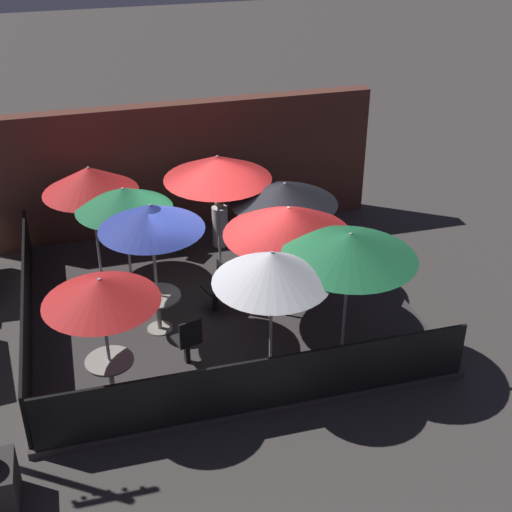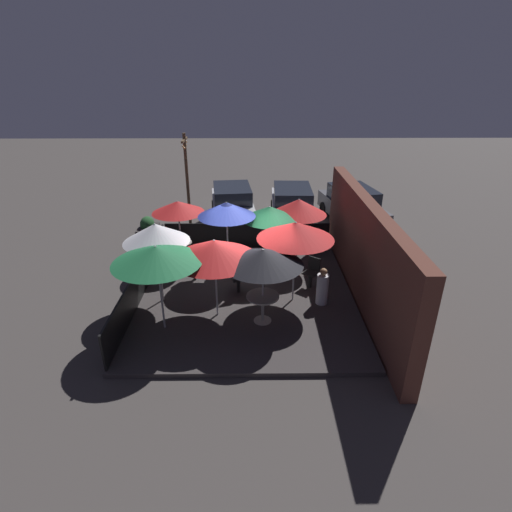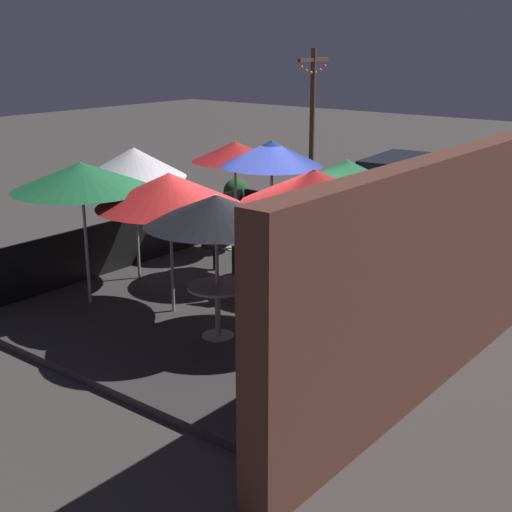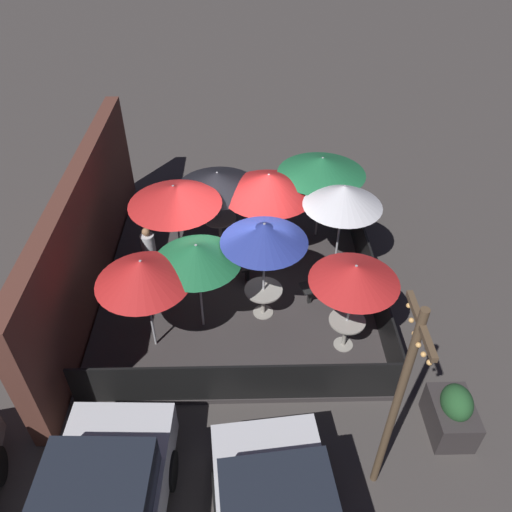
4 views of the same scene
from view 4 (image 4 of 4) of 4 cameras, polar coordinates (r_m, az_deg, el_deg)
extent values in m
plane|color=#423D3A|center=(12.23, -2.15, -2.89)|extent=(60.00, 60.00, 0.00)
cube|color=#383333|center=(12.18, -2.16, -2.68)|extent=(6.94, 6.27, 0.12)
cube|color=brown|center=(11.85, -18.85, 2.32)|extent=(8.54, 0.36, 2.96)
cube|color=black|center=(12.16, 12.50, -0.54)|extent=(6.74, 0.05, 0.95)
cube|color=black|center=(9.49, -2.40, -14.29)|extent=(0.05, 6.07, 0.95)
cylinder|color=#B2B2B7|center=(10.44, 0.89, -1.77)|extent=(0.05, 0.05, 2.47)
cone|color=#283893|center=(9.80, 0.95, 2.67)|extent=(1.77, 1.77, 0.44)
cylinder|color=#B2B2B7|center=(10.02, 10.62, -5.86)|extent=(0.05, 0.05, 2.20)
cone|color=red|center=(9.40, 11.27, -1.98)|extent=(1.72, 1.72, 0.39)
cylinder|color=#B2B2B7|center=(12.64, -4.26, 5.41)|extent=(0.05, 0.05, 2.10)
cone|color=black|center=(12.19, -4.44, 8.68)|extent=(2.03, 2.03, 0.42)
cylinder|color=#B2B2B7|center=(12.34, 1.38, 4.89)|extent=(0.05, 0.05, 2.21)
cone|color=red|center=(11.88, 1.45, 8.25)|extent=(2.25, 2.25, 0.52)
cylinder|color=#B2B2B7|center=(12.92, 7.21, 6.59)|extent=(0.05, 0.05, 2.31)
cone|color=#1E6B3D|center=(12.44, 7.56, 10.22)|extent=(2.18, 2.18, 0.43)
cylinder|color=#B2B2B7|center=(11.85, 9.49, 3.07)|extent=(0.05, 0.05, 2.36)
cone|color=silver|center=(11.34, 9.98, 6.81)|extent=(1.81, 1.81, 0.51)
cylinder|color=#B2B2B7|center=(11.77, -8.86, 2.99)|extent=(0.05, 0.05, 2.40)
cone|color=red|center=(11.23, -9.35, 6.92)|extent=(2.11, 2.11, 0.47)
cylinder|color=#B2B2B7|center=(10.06, -12.17, -5.52)|extent=(0.05, 0.05, 2.29)
cone|color=red|center=(9.47, -12.90, -1.71)|extent=(1.83, 1.83, 0.51)
cylinder|color=#B2B2B7|center=(10.32, -6.43, -3.57)|extent=(0.05, 0.05, 2.22)
cone|color=#1E6B3D|center=(9.73, -6.81, 0.31)|extent=(1.77, 1.77, 0.42)
cylinder|color=#9E998E|center=(11.28, 0.83, -6.44)|extent=(0.45, 0.45, 0.02)
cylinder|color=#9E998E|center=(11.05, 0.84, -5.24)|extent=(0.08, 0.08, 0.68)
cylinder|color=#9E998E|center=(10.80, 0.86, -3.89)|extent=(0.83, 0.83, 0.04)
cylinder|color=#9E998E|center=(10.81, 9.93, -9.92)|extent=(0.41, 0.41, 0.02)
cylinder|color=#9E998E|center=(10.55, 10.14, -8.69)|extent=(0.08, 0.08, 0.72)
cylinder|color=#9E998E|center=(10.28, 10.38, -7.29)|extent=(0.74, 0.74, 0.04)
cylinder|color=#9E998E|center=(13.25, -4.04, 1.70)|extent=(0.47, 0.47, 0.02)
cylinder|color=#9E998E|center=(13.04, -4.11, 2.95)|extent=(0.08, 0.08, 0.74)
cylinder|color=#9E998E|center=(12.81, -4.19, 4.35)|extent=(0.85, 0.85, 0.04)
cube|color=black|center=(11.92, -1.02, -1.94)|extent=(0.10, 0.10, 0.45)
cube|color=black|center=(11.76, -1.03, -1.05)|extent=(0.50, 0.50, 0.04)
cube|color=black|center=(11.74, -1.32, 0.38)|extent=(0.15, 0.39, 0.44)
cube|color=black|center=(11.93, -11.60, -2.87)|extent=(0.11, 0.11, 0.47)
cube|color=black|center=(11.76, -11.76, -1.95)|extent=(0.56, 0.56, 0.04)
cube|color=black|center=(11.52, -12.57, -1.52)|extent=(0.28, 0.33, 0.44)
cube|color=black|center=(11.43, 6.13, -4.47)|extent=(0.10, 0.10, 0.45)
cube|color=black|center=(11.26, 6.22, -3.58)|extent=(0.50, 0.50, 0.04)
cube|color=black|center=(11.16, 7.16, -2.49)|extent=(0.39, 0.14, 0.44)
cylinder|color=silver|center=(12.51, -12.12, 0.68)|extent=(0.45, 0.45, 0.90)
sphere|color=#9E704C|center=(12.17, -12.47, 2.70)|extent=(0.20, 0.20, 0.20)
cube|color=#332D2D|center=(9.99, 21.31, -16.82)|extent=(1.03, 0.72, 0.69)
ellipsoid|color=#235128|center=(9.63, 21.97, -15.26)|extent=(0.67, 0.53, 0.60)
cylinder|color=brown|center=(7.71, 15.58, -16.50)|extent=(0.12, 0.12, 4.06)
cube|color=brown|center=(6.36, 18.35, -7.40)|extent=(1.10, 0.08, 0.08)
sphere|color=#F4B260|center=(6.18, 19.21, -11.42)|extent=(0.07, 0.07, 0.07)
sphere|color=#F4B260|center=(6.35, 18.59, -10.61)|extent=(0.07, 0.07, 0.07)
sphere|color=#F4B260|center=(6.50, 18.07, -9.64)|extent=(0.07, 0.07, 0.07)
sphere|color=#F4B260|center=(6.61, 17.65, -8.45)|extent=(0.07, 0.07, 0.07)
sphere|color=#F4B260|center=(6.69, 17.33, -7.03)|extent=(0.07, 0.07, 0.07)
sphere|color=#F4B260|center=(6.76, 17.07, -5.43)|extent=(0.07, 0.07, 0.07)
cylinder|color=black|center=(8.77, -4.30, -25.32)|extent=(0.66, 0.25, 0.64)
cylinder|color=black|center=(8.90, 7.12, -24.01)|extent=(0.66, 0.25, 0.64)
cylinder|color=black|center=(9.42, -20.31, -21.94)|extent=(0.65, 0.20, 0.64)
cylinder|color=black|center=(9.02, -9.83, -23.05)|extent=(0.65, 0.20, 0.64)
camera|label=1|loc=(12.77, 61.64, 18.03)|focal=50.00mm
camera|label=2|loc=(19.45, -3.03, 33.60)|focal=28.00mm
camera|label=3|loc=(19.36, -25.08, 24.50)|focal=50.00mm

